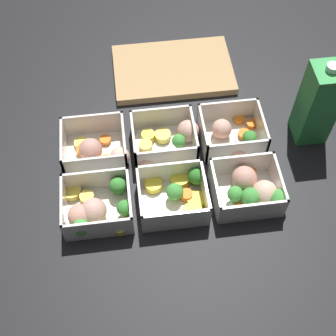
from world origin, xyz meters
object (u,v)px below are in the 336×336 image
container_near_right (252,189)px  juice_carton (318,104)px  container_far_center (167,140)px  container_far_left (97,149)px  container_near_left (95,208)px  container_far_right (232,135)px  container_near_center (177,193)px

container_near_right → juice_carton: 0.22m
container_far_center → juice_carton: (0.31, -0.00, 0.07)m
container_far_left → container_far_center: size_ratio=0.91×
container_near_left → container_near_right: size_ratio=1.03×
container_near_right → juice_carton: (0.16, 0.14, 0.07)m
container_far_center → juice_carton: bearing=-0.1°
container_far_center → container_far_right: same height
container_near_right → container_far_left: size_ratio=0.98×
container_far_left → juice_carton: size_ratio=0.71×
container_near_left → container_far_right: bearing=25.5°
container_near_left → container_near_right: (0.31, 0.00, 0.00)m
container_far_left → container_far_right: size_ratio=1.06×
container_near_right → container_far_left: same height
container_near_left → container_far_center: size_ratio=0.92×
container_near_left → container_near_center: size_ratio=1.06×
container_near_center → container_far_left: (-0.15, 0.12, 0.00)m
container_near_center → container_far_left: bearing=140.7°
container_far_right → container_near_left: bearing=-154.5°
container_near_left → container_far_left: 0.14m
container_far_left → juice_carton: (0.45, 0.01, 0.07)m
container_near_center → container_far_center: size_ratio=0.87×
container_far_right → juice_carton: bearing=1.0°
container_far_center → juice_carton: size_ratio=0.78×
container_near_left → container_far_left: same height
container_near_right → container_far_left: 0.33m
container_far_center → container_near_center: bearing=-88.3°
container_near_left → container_near_center: 0.16m
container_near_right → container_far_center: same height
container_near_left → container_far_center: (0.16, 0.14, -0.00)m
juice_carton → container_far_center: bearing=179.9°
container_near_center → container_far_center: same height
container_near_left → juice_carton: bearing=17.2°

